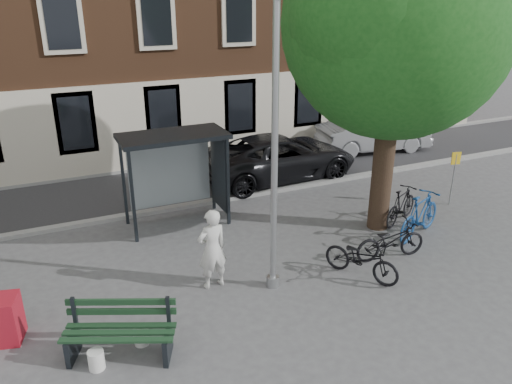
{
  "coord_description": "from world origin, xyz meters",
  "views": [
    {
      "loc": [
        -4.31,
        -8.53,
        6.1
      ],
      "look_at": [
        0.55,
        2.1,
        1.4
      ],
      "focal_mm": 35.0,
      "sensor_mm": 36.0,
      "label": 1
    }
  ],
  "objects": [
    {
      "name": "lamppost",
      "position": [
        0.0,
        0.0,
        2.78
      ],
      "size": [
        0.28,
        0.35,
        6.11
      ],
      "color": "#9EA0A3",
      "rests_on": "ground"
    },
    {
      "name": "car_dark",
      "position": [
        3.3,
        6.18,
        0.77
      ],
      "size": [
        5.64,
        2.79,
        1.54
      ],
      "primitive_type": "imported",
      "rotation": [
        0.0,
        0.0,
        1.61
      ],
      "color": "black",
      "rests_on": "ground"
    },
    {
      "name": "bike_c",
      "position": [
        2.0,
        -0.5,
        0.48
      ],
      "size": [
        1.42,
        1.9,
        0.95
      ],
      "primitive_type": "imported",
      "rotation": [
        0.0,
        0.0,
        0.49
      ],
      "color": "black",
      "rests_on": "ground"
    },
    {
      "name": "tree_right",
      "position": [
        4.01,
        1.38,
        5.62
      ],
      "size": [
        5.76,
        5.6,
        8.2
      ],
      "color": "black",
      "rests_on": "ground"
    },
    {
      "name": "notice_sign",
      "position": [
        7.0,
        1.85,
        1.18
      ],
      "size": [
        0.29,
        0.09,
        1.69
      ],
      "rotation": [
        0.0,
        0.0,
        -0.23
      ],
      "color": "#9EA0A3",
      "rests_on": "ground"
    },
    {
      "name": "bucket_a",
      "position": [
        -3.09,
        -0.75,
        0.18
      ],
      "size": [
        0.3,
        0.3,
        0.36
      ],
      "primitive_type": "cylinder",
      "rotation": [
        0.0,
        0.0,
        -0.09
      ],
      "color": "silver",
      "rests_on": "ground"
    },
    {
      "name": "curb_near",
      "position": [
        0.0,
        5.0,
        0.06
      ],
      "size": [
        40.0,
        0.25,
        0.12
      ],
      "primitive_type": "cube",
      "color": "gray",
      "rests_on": "ground"
    },
    {
      "name": "bike_d",
      "position": [
        4.77,
        1.48,
        0.52
      ],
      "size": [
        1.77,
        1.18,
        1.04
      ],
      "primitive_type": "imported",
      "rotation": [
        0.0,
        0.0,
        2.01
      ],
      "color": "black",
      "rests_on": "ground"
    },
    {
      "name": "curb_far",
      "position": [
        0.0,
        9.0,
        0.06
      ],
      "size": [
        40.0,
        0.25,
        0.12
      ],
      "primitive_type": "cube",
      "color": "gray",
      "rests_on": "ground"
    },
    {
      "name": "ground",
      "position": [
        0.0,
        0.0,
        0.0
      ],
      "size": [
        90.0,
        90.0,
        0.0
      ],
      "primitive_type": "plane",
      "color": "#4C4C4F",
      "rests_on": "ground"
    },
    {
      "name": "bike_a",
      "position": [
        3.16,
        -0.06,
        0.48
      ],
      "size": [
        1.89,
        0.85,
        0.96
      ],
      "primitive_type": "imported",
      "rotation": [
        0.0,
        0.0,
        1.46
      ],
      "color": "black",
      "rests_on": "ground"
    },
    {
      "name": "bus_shelter",
      "position": [
        -0.61,
        4.11,
        1.92
      ],
      "size": [
        2.85,
        1.45,
        2.62
      ],
      "color": "#1E2328",
      "rests_on": "ground"
    },
    {
      "name": "bike_b",
      "position": [
        4.63,
        0.59,
        0.61
      ],
      "size": [
        2.11,
        1.31,
        1.23
      ],
      "primitive_type": "imported",
      "rotation": [
        0.0,
        0.0,
        1.96
      ],
      "color": "navy",
      "rests_on": "ground"
    },
    {
      "name": "bucket_b",
      "position": [
        -3.95,
        -1.08,
        0.18
      ],
      "size": [
        0.33,
        0.33,
        0.36
      ],
      "primitive_type": "cylinder",
      "rotation": [
        0.0,
        0.0,
        0.19
      ],
      "color": "white",
      "rests_on": "ground"
    },
    {
      "name": "bench",
      "position": [
        -3.48,
        -0.91,
        0.47
      ],
      "size": [
        2.05,
        1.36,
        1.01
      ],
      "rotation": [
        0.0,
        0.0,
        -0.42
      ],
      "color": "#1E2328",
      "rests_on": "ground"
    },
    {
      "name": "painter",
      "position": [
        -1.2,
        0.55,
        0.92
      ],
      "size": [
        0.72,
        0.51,
        1.85
      ],
      "primitive_type": "imported",
      "rotation": [
        0.0,
        0.0,
        3.25
      ],
      "color": "silver",
      "rests_on": "ground"
    },
    {
      "name": "car_silver",
      "position": [
        8.28,
        7.43,
        0.76
      ],
      "size": [
        4.8,
        2.24,
        1.52
      ],
      "primitive_type": "imported",
      "rotation": [
        0.0,
        0.0,
        1.43
      ],
      "color": "#94959B",
      "rests_on": "ground"
    },
    {
      "name": "road",
      "position": [
        0.0,
        7.0,
        0.01
      ],
      "size": [
        40.0,
        4.0,
        0.01
      ],
      "primitive_type": "cube",
      "color": "#28282B",
      "rests_on": "ground"
    },
    {
      "name": "bucket_c",
      "position": [
        -5.46,
        0.56,
        0.18
      ],
      "size": [
        0.34,
        0.34,
        0.36
      ],
      "primitive_type": "cylinder",
      "rotation": [
        0.0,
        0.0,
        -0.26
      ],
      "color": "silver",
      "rests_on": "ground"
    }
  ]
}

